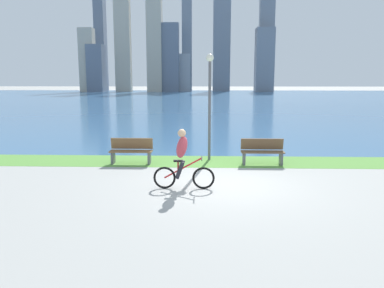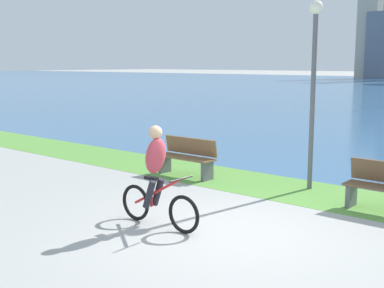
{
  "view_description": "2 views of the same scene",
  "coord_description": "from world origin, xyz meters",
  "px_view_note": "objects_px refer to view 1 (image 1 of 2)",
  "views": [
    {
      "loc": [
        -0.48,
        -10.5,
        2.97
      ],
      "look_at": [
        -0.86,
        0.64,
        1.06
      ],
      "focal_mm": 35.52,
      "sensor_mm": 36.0,
      "label": 1
    },
    {
      "loc": [
        4.43,
        -6.18,
        2.63
      ],
      "look_at": [
        -1.04,
        0.41,
        1.26
      ],
      "focal_mm": 47.29,
      "sensor_mm": 36.0,
      "label": 2
    }
  ],
  "objects_px": {
    "bench_near_path": "(262,152)",
    "lamppost_tall": "(210,91)",
    "cyclist_lead": "(182,159)",
    "bench_far_along_path": "(131,151)"
  },
  "relations": [
    {
      "from": "cyclist_lead",
      "to": "lamppost_tall",
      "type": "xyz_separation_m",
      "value": [
        0.77,
        3.86,
        1.71
      ]
    },
    {
      "from": "cyclist_lead",
      "to": "bench_far_along_path",
      "type": "distance_m",
      "value": 3.74
    },
    {
      "from": "cyclist_lead",
      "to": "lamppost_tall",
      "type": "relative_size",
      "value": 0.43
    },
    {
      "from": "bench_near_path",
      "to": "lamppost_tall",
      "type": "bearing_deg",
      "value": 159.66
    },
    {
      "from": "cyclist_lead",
      "to": "bench_far_along_path",
      "type": "relative_size",
      "value": 1.12
    },
    {
      "from": "bench_near_path",
      "to": "lamppost_tall",
      "type": "relative_size",
      "value": 0.39
    },
    {
      "from": "bench_near_path",
      "to": "lamppost_tall",
      "type": "xyz_separation_m",
      "value": [
        -1.87,
        0.69,
        2.09
      ]
    },
    {
      "from": "cyclist_lead",
      "to": "bench_far_along_path",
      "type": "bearing_deg",
      "value": 122.69
    },
    {
      "from": "bench_far_along_path",
      "to": "lamppost_tall",
      "type": "xyz_separation_m",
      "value": [
        2.78,
        0.73,
        2.09
      ]
    },
    {
      "from": "bench_far_along_path",
      "to": "lamppost_tall",
      "type": "height_order",
      "value": "lamppost_tall"
    }
  ]
}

